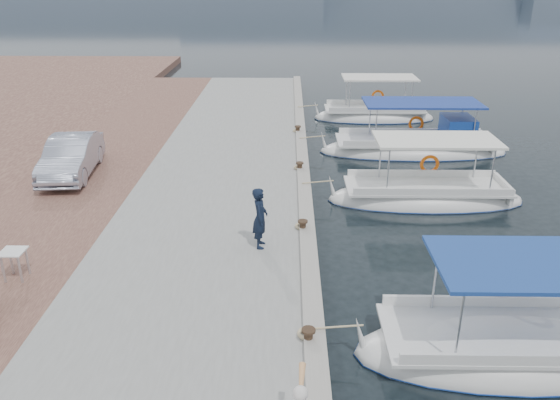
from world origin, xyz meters
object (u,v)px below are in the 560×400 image
(fisherman, at_px, (260,218))
(parked_car, at_px, (71,156))
(fishing_caique_d, at_px, (416,149))
(fishing_caique_e, at_px, (374,117))
(fishing_caique_c, at_px, (425,198))
(fishing_caique_b, at_px, (510,352))

(fisherman, height_order, parked_car, fisherman)
(fishing_caique_d, distance_m, fishing_caique_e, 5.82)
(fishing_caique_d, bearing_deg, fishing_caique_e, 99.63)
(fishing_caique_d, xyz_separation_m, fishing_caique_e, (-0.97, 5.74, -0.06))
(fishing_caique_c, xyz_separation_m, fisherman, (-5.41, -4.28, 1.21))
(fishing_caique_b, bearing_deg, parked_car, 143.11)
(fishing_caique_b, xyz_separation_m, fisherman, (-5.27, 3.82, 1.21))
(fishing_caique_d, height_order, fisherman, fishing_caique_d)
(fishing_caique_b, xyz_separation_m, parked_car, (-12.26, 9.20, 1.06))
(fishing_caique_d, bearing_deg, fishing_caique_b, -93.98)
(fishing_caique_b, height_order, fisherman, fishing_caique_b)
(fishing_caique_c, bearing_deg, fishing_caique_e, 90.88)
(fishing_caique_b, relative_size, fishing_caique_d, 0.79)
(fisherman, bearing_deg, parked_car, 52.69)
(fishing_caique_e, height_order, parked_car, fishing_caique_e)
(parked_car, bearing_deg, fishing_caique_c, -10.97)
(fishing_caique_e, bearing_deg, parked_car, -140.76)
(fishing_caique_c, xyz_separation_m, fishing_caique_e, (-0.17, 11.09, 0.00))
(fishing_caique_c, distance_m, fishing_caique_e, 11.09)
(fishing_caique_d, height_order, fishing_caique_e, same)
(fishing_caique_c, height_order, fishing_caique_d, same)
(fishing_caique_b, distance_m, fisherman, 6.62)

